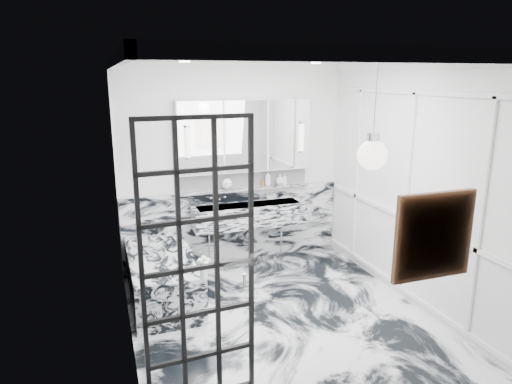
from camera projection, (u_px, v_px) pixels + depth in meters
name	position (u px, v px, depth m)	size (l,w,h in m)	color
floor	(279.00, 316.00, 5.13)	(3.60, 3.60, 0.00)	silver
ceiling	(283.00, 57.00, 4.44)	(3.60, 3.60, 0.00)	white
wall_back	(233.00, 166.00, 6.43)	(3.60, 3.60, 0.00)	white
wall_front	(379.00, 259.00, 3.13)	(3.60, 3.60, 0.00)	white
wall_left	(123.00, 210.00, 4.28)	(3.60, 3.60, 0.00)	white
wall_right	(409.00, 185.00, 5.29)	(3.60, 3.60, 0.00)	white
marble_clad_back	(234.00, 225.00, 6.62)	(3.18, 0.05, 1.05)	silver
marble_clad_left	(125.00, 216.00, 4.30)	(0.02, 3.56, 2.68)	silver
panel_molding	(407.00, 193.00, 5.31)	(0.03, 3.40, 2.30)	white
soap_bottle_a	(268.00, 178.00, 6.55)	(0.09, 0.09, 0.22)	#8C5919
soap_bottle_b	(284.00, 179.00, 6.64)	(0.07, 0.07, 0.16)	#4C4C51
soap_bottle_c	(280.00, 179.00, 6.62)	(0.12, 0.12, 0.16)	silver
face_pot	(227.00, 184.00, 6.37)	(0.15, 0.15, 0.15)	white
amber_bottle	(262.00, 183.00, 6.54)	(0.04, 0.04, 0.10)	#8C5919
flower_vase	(204.00, 273.00, 4.79)	(0.08, 0.08, 0.12)	silver
crittall_door	(199.00, 268.00, 3.56)	(0.88, 0.04, 2.33)	black
artwork	(434.00, 236.00, 3.30)	(0.56, 0.05, 0.56)	orange
pendant_light	(372.00, 155.00, 3.50)	(0.23, 0.23, 0.23)	white
trough_sink	(249.00, 215.00, 6.42)	(1.60, 0.45, 0.30)	silver
ledge	(245.00, 189.00, 6.49)	(1.90, 0.14, 0.04)	silver
subway_tile	(244.00, 179.00, 6.51)	(1.90, 0.03, 0.23)	white
mirror_cabinet	(245.00, 136.00, 6.31)	(1.90, 0.16, 1.00)	white
sconce_left	(187.00, 143.00, 5.97)	(0.07, 0.07, 0.40)	white
sconce_right	(302.00, 137.00, 6.49)	(0.07, 0.07, 0.40)	white
bathtub	(162.00, 276.00, 5.51)	(0.75, 1.65, 0.55)	silver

